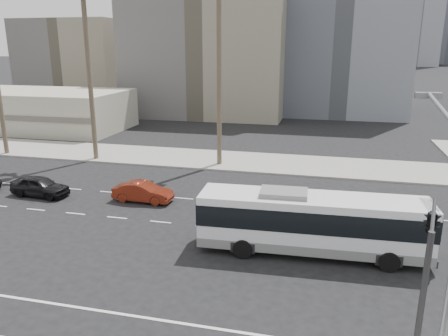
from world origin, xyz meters
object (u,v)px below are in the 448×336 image
(car_b, at_px, (40,186))
(streetlight_corner, at_px, (445,275))
(city_bus, at_px, (312,222))
(traffic_signal, at_px, (431,228))
(car_a, at_px, (143,192))

(car_b, bearing_deg, streetlight_corner, -119.67)
(city_bus, relative_size, traffic_signal, 2.04)
(traffic_signal, bearing_deg, streetlight_corner, -84.22)
(car_b, distance_m, traffic_signal, 26.88)
(car_b, distance_m, streetlight_corner, 28.47)
(car_a, height_order, streetlight_corner, streetlight_corner)
(city_bus, xyz_separation_m, car_a, (-11.97, 5.28, -1.10))
(car_a, relative_size, traffic_signal, 0.72)
(car_a, distance_m, traffic_signal, 20.70)
(traffic_signal, bearing_deg, car_a, 155.06)
(city_bus, height_order, streetlight_corner, streetlight_corner)
(streetlight_corner, height_order, traffic_signal, streetlight_corner)
(city_bus, height_order, car_b, city_bus)
(car_b, xyz_separation_m, traffic_signal, (23.83, -11.71, 4.16))
(car_a, bearing_deg, city_bus, -112.42)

